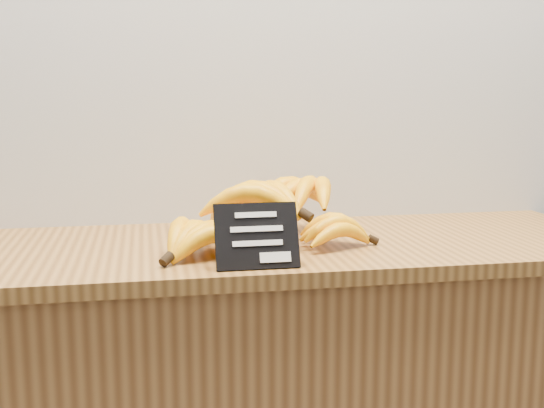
{
  "coord_description": "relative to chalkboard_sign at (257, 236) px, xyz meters",
  "views": [
    {
      "loc": [
        -0.24,
        1.33,
        1.25
      ],
      "look_at": [
        0.01,
        2.7,
        1.02
      ],
      "focal_mm": 45.0,
      "sensor_mm": 36.0,
      "label": 1
    }
  ],
  "objects": [
    {
      "name": "chalkboard_sign",
      "position": [
        0.0,
        0.0,
        0.0
      ],
      "size": [
        0.16,
        0.05,
        0.12
      ],
      "primitive_type": "cube",
      "rotation": [
        -0.4,
        0.0,
        0.0
      ],
      "color": "black",
      "rests_on": "counter_top"
    },
    {
      "name": "banana_pile",
      "position": [
        0.04,
        0.19,
        0.0
      ],
      "size": [
        0.5,
        0.35,
        0.13
      ],
      "color": "#FFB30A",
      "rests_on": "counter_top"
    },
    {
      "name": "counter_top",
      "position": [
        0.06,
        0.21,
        -0.07
      ],
      "size": [
        1.56,
        0.54,
        0.03
      ],
      "primitive_type": "cube",
      "color": "olive",
      "rests_on": "counter"
    }
  ]
}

